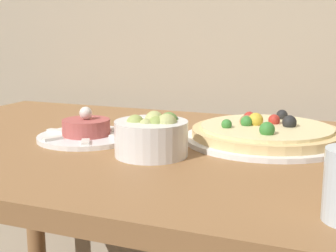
% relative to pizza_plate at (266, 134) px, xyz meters
% --- Properties ---
extents(dining_table, '(1.26, 0.78, 0.74)m').
position_rel_pizza_plate_xyz_m(dining_table, '(-0.23, -0.10, -0.12)').
color(dining_table, olive).
rests_on(dining_table, ground_plane).
extents(pizza_plate, '(0.35, 0.35, 0.06)m').
position_rel_pizza_plate_xyz_m(pizza_plate, '(0.00, 0.00, 0.00)').
color(pizza_plate, white).
rests_on(pizza_plate, dining_table).
extents(tartare_plate, '(0.21, 0.21, 0.07)m').
position_rel_pizza_plate_xyz_m(tartare_plate, '(-0.36, -0.12, -0.00)').
color(tartare_plate, white).
rests_on(tartare_plate, dining_table).
extents(small_bowl, '(0.14, 0.14, 0.08)m').
position_rel_pizza_plate_xyz_m(small_bowl, '(-0.18, -0.19, 0.02)').
color(small_bowl, white).
rests_on(small_bowl, dining_table).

